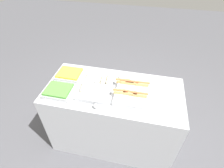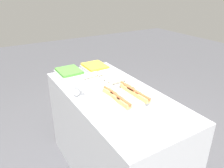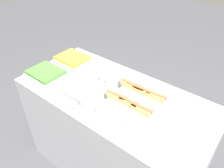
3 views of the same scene
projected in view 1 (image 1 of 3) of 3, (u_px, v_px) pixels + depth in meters
The scene contains 7 objects.
ground_plane at pixel (113, 137), 2.49m from camera, with size 12.00×12.00×0.00m, color #4C4C51.
counter at pixel (113, 117), 2.19m from camera, with size 1.49×0.72×0.92m.
tray_hotdogs at pixel (131, 90), 1.83m from camera, with size 0.37×0.48×0.10m.
tray_wraps at pixel (97, 84), 1.90m from camera, with size 0.32×0.51×0.10m.
tray_side_front at pixel (59, 91), 1.82m from camera, with size 0.28×0.23×0.07m.
tray_side_back at pixel (70, 75), 2.03m from camera, with size 0.28×0.23×0.07m.
serving_spoon_near at pixel (95, 106), 1.68m from camera, with size 0.22×0.05×0.05m.
Camera 1 is at (0.28, -1.35, 2.20)m, focal length 28.00 mm.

